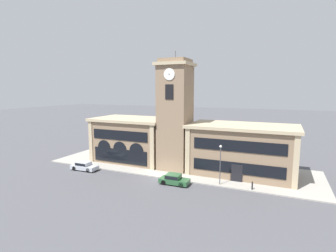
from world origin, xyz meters
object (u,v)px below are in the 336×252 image
parked_car_near (84,166)px  parked_car_mid (174,179)px  street_lamp (220,159)px  bollard (252,186)px

parked_car_near → parked_car_mid: 15.50m
parked_car_near → parked_car_mid: (15.50, 0.00, 0.02)m
parked_car_near → parked_car_mid: parked_car_mid is taller
street_lamp → bollard: (4.19, -0.15, -3.04)m
parked_car_mid → street_lamp: size_ratio=0.76×
parked_car_near → bollard: parked_car_near is taller
parked_car_near → street_lamp: bearing=4.3°
parked_car_near → parked_car_mid: bearing=-1.2°
parked_car_near → street_lamp: size_ratio=0.82×
parked_car_mid → street_lamp: 6.83m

